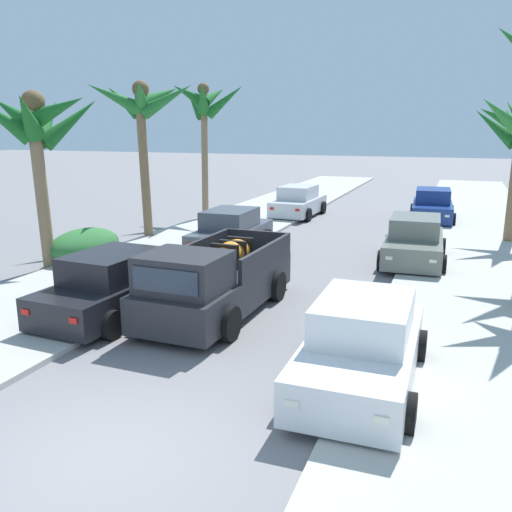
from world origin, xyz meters
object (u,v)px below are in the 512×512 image
car_left_far (362,346)px  hedge_bush (85,245)px  palm_tree_left_fore (205,107)px  car_left_mid (414,242)px  car_right_mid (298,202)px  car_right_far (432,206)px  car_right_near (231,232)px  palm_tree_right_back (39,127)px  pickup_truck (215,282)px  car_left_near (115,286)px  palm_tree_right_mid (142,108)px

car_left_far → hedge_bush: (-10.09, 5.59, -0.16)m
palm_tree_left_fore → car_left_mid: bearing=-28.3°
car_left_mid → car_right_mid: 9.99m
car_right_far → car_right_near: bearing=-124.4°
car_right_mid → palm_tree_right_back: bearing=-109.0°
pickup_truck → car_right_far: (4.07, 15.54, -0.10)m
car_right_far → hedge_bush: bearing=-129.9°
car_left_mid → hedge_bush: car_left_mid is taller
car_right_near → car_left_far: bearing=-54.6°
car_right_near → car_left_near: bearing=-89.4°
palm_tree_right_mid → hedge_bush: palm_tree_right_mid is taller
car_right_far → car_left_mid: bearing=-90.8°
car_left_near → car_right_mid: bearing=90.2°
car_left_far → car_right_far: (0.22, 17.91, 0.00)m
car_right_near → palm_tree_left_fore: bearing=122.5°
pickup_truck → car_left_far: (3.86, -2.37, -0.10)m
car_right_mid → car_right_near: bearing=-90.2°
palm_tree_right_mid → car_left_mid: bearing=-2.1°
car_left_near → car_left_mid: bearing=51.4°
car_right_mid → palm_tree_right_mid: bearing=-118.7°
car_left_mid → hedge_bush: (-10.19, -3.65, -0.16)m
palm_tree_left_fore → hedge_bush: bearing=-90.6°
car_left_near → hedge_bush: size_ratio=1.55×
hedge_bush → palm_tree_right_mid: bearing=91.4°
car_left_mid → palm_tree_right_mid: (-10.29, 0.37, 4.33)m
hedge_bush → car_right_far: bearing=50.1°
car_right_near → car_right_far: same height
car_right_near → car_right_far: size_ratio=0.99×
car_right_far → hedge_bush: (-10.31, -12.32, -0.16)m
car_right_near → palm_tree_right_mid: (-4.05, 0.98, 4.33)m
car_left_near → palm_tree_right_mid: size_ratio=0.71×
car_left_near → palm_tree_left_fore: (-3.93, 13.16, 4.57)m
palm_tree_right_mid → hedge_bush: size_ratio=2.19×
pickup_truck → car_right_near: bearing=110.1°
palm_tree_left_fore → hedge_bush: 10.25m
car_left_mid → car_right_mid: bearing=128.5°
car_right_far → palm_tree_right_back: size_ratio=0.80×
car_right_near → hedge_bush: (-3.95, -3.04, -0.16)m
pickup_truck → car_right_mid: pickup_truck is taller
car_left_near → car_right_near: 7.11m
pickup_truck → hedge_bush: (-6.24, 3.22, -0.26)m
hedge_bush → car_right_near: bearing=37.5°
car_left_near → car_right_mid: same height
pickup_truck → car_right_near: (-2.29, 6.25, -0.10)m
car_left_near → car_right_far: bearing=69.0°
car_left_far → hedge_bush: 11.54m
pickup_truck → car_right_mid: 14.86m
car_right_mid → car_left_far: (6.11, -17.06, 0.00)m
palm_tree_left_fore → hedge_bush: (-0.10, -9.09, -4.73)m
car_left_far → hedge_bush: car_left_far is taller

